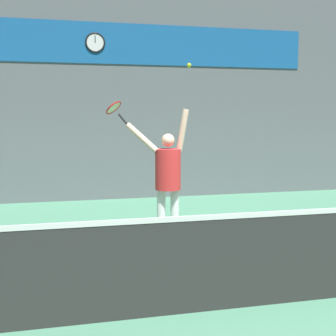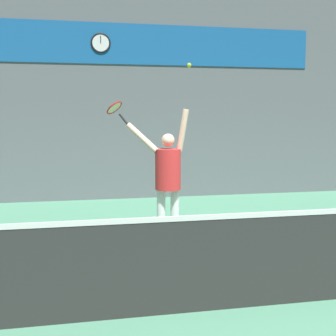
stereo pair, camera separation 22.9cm
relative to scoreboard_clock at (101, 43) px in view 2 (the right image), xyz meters
name	(u,v)px [view 2 (the right image)]	position (x,y,z in m)	size (l,w,h in m)	color
ground_plane	(239,263)	(1.38, -5.00, -3.48)	(18.00, 18.00, 0.00)	#4C8C6B
back_wall	(162,89)	(1.38, 0.08, -0.98)	(18.00, 0.10, 5.00)	slate
sponsor_banner	(162,45)	(1.38, 0.02, 0.00)	(7.06, 0.02, 0.89)	#195B9E
scoreboard_clock	(101,43)	(0.00, 0.00, 0.00)	(0.44, 0.04, 0.44)	white
court_net	(288,256)	(1.38, -6.34, -2.98)	(8.97, 0.07, 1.06)	#333333
tennis_player	(168,174)	(0.71, -3.70, -2.46)	(0.93, 0.56, 1.99)	white
tennis_racket	(115,109)	(-0.02, -3.26, -1.48)	(0.39, 0.37, 0.38)	black
tennis_ball	(189,65)	(1.02, -3.78, -0.85)	(0.07, 0.07, 0.07)	#CCDB2D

